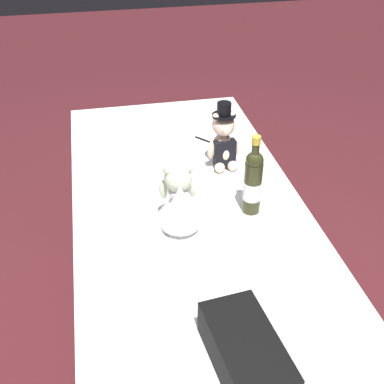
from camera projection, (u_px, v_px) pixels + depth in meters
The scene contains 7 objects.
ground_plane at pixel (192, 347), 2.33m from camera, with size 12.00×12.00×0.00m, color #47191E.
reception_table at pixel (192, 287), 2.11m from camera, with size 2.03×0.88×0.77m, color white.
teddy_bear_groom at pixel (223, 141), 2.12m from camera, with size 0.13×0.14×0.29m.
teddy_bear_bride at pixel (179, 201), 1.79m from camera, with size 0.23×0.19×0.24m.
champagne_bottle at pixel (253, 181), 1.84m from camera, with size 0.07×0.07×0.32m.
signing_pen at pixel (205, 140), 2.37m from camera, with size 0.10×0.09×0.01m.
gift_case_black at pixel (245, 353), 1.31m from camera, with size 0.33×0.19×0.11m.
Camera 1 is at (-1.49, 0.31, 1.91)m, focal length 47.13 mm.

